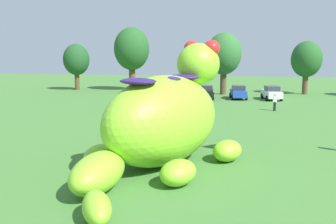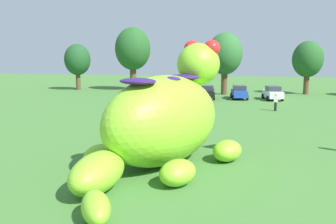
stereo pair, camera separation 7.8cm
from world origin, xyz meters
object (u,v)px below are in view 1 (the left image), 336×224
at_px(spectator_by_cars, 188,115).
at_px(spectator_far_side, 275,102).
at_px(car_silver, 181,91).
at_px(car_white, 272,93).
at_px(giant_inflatable_creature, 164,119).
at_px(car_black, 206,92).
at_px(spectator_wandering, 168,103).
at_px(car_red, 152,91).
at_px(spectator_near_inflatable, 183,97).
at_px(car_blue, 238,92).

distance_m(spectator_by_cars, spectator_far_side, 11.81).
bearing_deg(car_silver, car_white, -2.19).
xyz_separation_m(giant_inflatable_creature, car_silver, (-3.98, 28.70, -1.43)).
distance_m(car_silver, car_black, 3.55).
distance_m(car_white, spectator_wandering, 15.74).
relative_size(car_red, spectator_near_inflatable, 2.52).
xyz_separation_m(car_silver, spectator_near_inflatable, (1.41, -6.93, -0.01)).
bearing_deg(spectator_far_side, spectator_near_inflatable, 164.12).
height_order(spectator_near_inflatable, spectator_wandering, same).
xyz_separation_m(giant_inflatable_creature, spectator_near_inflatable, (-2.58, 21.77, -1.44)).
relative_size(spectator_wandering, spectator_far_side, 1.00).
distance_m(car_blue, spectator_far_side, 9.98).
xyz_separation_m(car_silver, spectator_wandering, (0.70, -11.98, -0.01)).
bearing_deg(car_black, car_silver, 162.88).
xyz_separation_m(car_silver, car_white, (11.39, -0.44, 0.00)).
height_order(spectator_by_cars, spectator_wandering, same).
distance_m(car_black, car_blue, 4.01).
bearing_deg(car_silver, spectator_far_side, -41.31).
relative_size(car_silver, car_white, 0.96).
bearing_deg(spectator_wandering, car_white, 47.20).
height_order(giant_inflatable_creature, car_red, giant_inflatable_creature).
bearing_deg(spectator_near_inflatable, car_blue, 47.88).
height_order(car_black, car_blue, same).
relative_size(car_silver, spectator_by_cars, 2.45).
bearing_deg(spectator_by_cars, spectator_near_inflatable, 100.81).
relative_size(car_white, spectator_by_cars, 2.54).
distance_m(giant_inflatable_creature, spectator_by_cars, 9.87).
bearing_deg(spectator_by_cars, spectator_wandering, 113.32).
xyz_separation_m(car_black, car_white, (8.00, 0.61, 0.00)).
xyz_separation_m(car_red, car_blue, (11.21, 0.32, 0.00)).
height_order(spectator_near_inflatable, spectator_far_side, same).
relative_size(giant_inflatable_creature, car_silver, 3.00).
height_order(giant_inflatable_creature, spectator_near_inflatable, giant_inflatable_creature).
height_order(giant_inflatable_creature, car_white, giant_inflatable_creature).
xyz_separation_m(spectator_near_inflatable, spectator_by_cars, (2.29, -12.01, 0.00)).
distance_m(car_blue, car_white, 4.05).
relative_size(spectator_near_inflatable, spectator_by_cars, 1.00).
height_order(giant_inflatable_creature, car_blue, giant_inflatable_creature).
relative_size(car_black, car_white, 0.97).
bearing_deg(spectator_by_cars, giant_inflatable_creature, -88.34).
height_order(car_silver, spectator_near_inflatable, car_silver).
height_order(car_white, spectator_far_side, car_white).
height_order(giant_inflatable_creature, spectator_wandering, giant_inflatable_creature).
relative_size(car_silver, spectator_wandering, 2.45).
bearing_deg(spectator_near_inflatable, car_silver, 101.48).
bearing_deg(car_black, spectator_near_inflatable, -108.66).
relative_size(giant_inflatable_creature, spectator_far_side, 7.33).
relative_size(car_red, spectator_far_side, 2.52).
bearing_deg(car_black, spectator_by_cars, -89.02).
xyz_separation_m(giant_inflatable_creature, car_blue, (3.36, 28.34, -1.43)).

